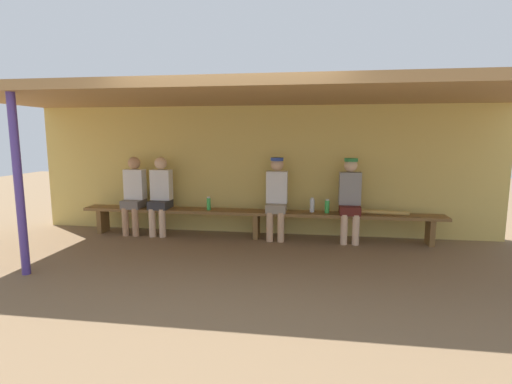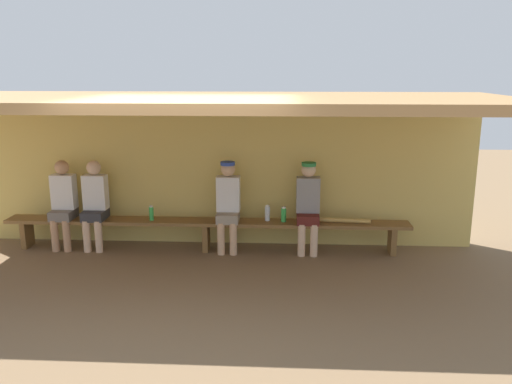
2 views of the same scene
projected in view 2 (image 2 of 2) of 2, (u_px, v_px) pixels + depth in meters
ground_plane at (188, 293)px, 6.34m from camera, size 24.00×24.00×0.00m
back_wall at (209, 172)px, 8.03m from camera, size 8.00×0.20×2.20m
dugout_roof at (193, 101)px, 6.50m from camera, size 8.00×2.80×0.12m
bench at (206, 225)px, 7.76m from camera, size 6.00×0.36×0.46m
player_with_sunglasses at (63, 201)px, 7.79m from camera, size 0.34×0.42×1.34m
player_near_post at (95, 201)px, 7.77m from camera, size 0.34×0.42×1.34m
player_leftmost at (228, 202)px, 7.66m from camera, size 0.34×0.42×1.34m
player_shirtless_tan at (308, 203)px, 7.60m from camera, size 0.34×0.42×1.34m
water_bottle_green at (267, 213)px, 7.71m from camera, size 0.08×0.08×0.24m
water_bottle_orange at (284, 215)px, 7.66m from camera, size 0.08×0.08×0.23m
water_bottle_blue at (151, 213)px, 7.73m from camera, size 0.07×0.07×0.22m
baseball_bat at (342, 220)px, 7.62m from camera, size 0.81×0.14×0.07m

